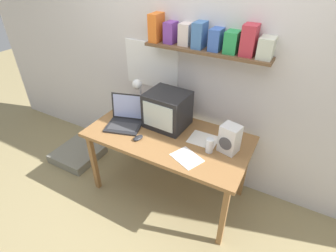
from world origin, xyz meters
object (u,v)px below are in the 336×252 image
(corner_desk, at_px, (168,140))
(floor_cushion, at_px, (78,154))
(desk_lamp, at_px, (138,90))
(juice_glass, at_px, (209,146))
(laptop, at_px, (126,117))
(printed_handout, at_px, (203,139))
(crt_monitor, at_px, (167,110))
(loose_paper_near_monitor, at_px, (187,158))
(computer_mouse, at_px, (138,138))
(space_heater, at_px, (230,139))

(corner_desk, distance_m, floor_cushion, 1.39)
(desk_lamp, xyz_separation_m, juice_glass, (0.86, -0.23, -0.22))
(laptop, height_order, printed_handout, laptop)
(corner_desk, relative_size, crt_monitor, 3.82)
(corner_desk, bearing_deg, loose_paper_near_monitor, -35.56)
(laptop, relative_size, computer_mouse, 3.42)
(floor_cushion, bearing_deg, loose_paper_near_monitor, -5.32)
(laptop, relative_size, floor_cushion, 0.77)
(juice_glass, distance_m, loose_paper_near_monitor, 0.22)
(laptop, distance_m, juice_glass, 0.88)
(crt_monitor, height_order, floor_cushion, crt_monitor)
(crt_monitor, height_order, laptop, crt_monitor)
(crt_monitor, relative_size, laptop, 0.99)
(crt_monitor, bearing_deg, floor_cushion, -166.97)
(laptop, bearing_deg, printed_handout, -8.06)
(crt_monitor, bearing_deg, corner_desk, -56.64)
(juice_glass, height_order, loose_paper_near_monitor, juice_glass)
(corner_desk, bearing_deg, desk_lamp, 156.51)
(floor_cushion, bearing_deg, crt_monitor, 10.45)
(crt_monitor, xyz_separation_m, space_heater, (0.64, -0.10, -0.05))
(laptop, xyz_separation_m, computer_mouse, (0.25, -0.16, -0.05))
(corner_desk, xyz_separation_m, desk_lamp, (-0.44, 0.19, 0.34))
(printed_handout, xyz_separation_m, floor_cushion, (-1.56, -0.16, -0.68))
(laptop, relative_size, printed_handout, 1.55)
(corner_desk, distance_m, space_heater, 0.59)
(corner_desk, bearing_deg, computer_mouse, -137.30)
(crt_monitor, distance_m, space_heater, 0.65)
(space_heater, height_order, loose_paper_near_monitor, space_heater)
(juice_glass, xyz_separation_m, computer_mouse, (-0.62, -0.15, -0.04))
(laptop, relative_size, space_heater, 1.59)
(space_heater, bearing_deg, loose_paper_near_monitor, -123.23)
(juice_glass, relative_size, printed_handout, 0.50)
(corner_desk, height_order, floor_cushion, corner_desk)
(space_heater, height_order, computer_mouse, space_heater)
(crt_monitor, relative_size, juice_glass, 3.05)
(juice_glass, xyz_separation_m, loose_paper_near_monitor, (-0.13, -0.17, -0.06))
(juice_glass, bearing_deg, crt_monitor, 159.69)
(juice_glass, distance_m, computer_mouse, 0.64)
(corner_desk, relative_size, floor_cushion, 2.93)
(computer_mouse, height_order, loose_paper_near_monitor, computer_mouse)
(printed_handout, bearing_deg, laptop, -171.21)
(space_heater, xyz_separation_m, printed_handout, (-0.24, 0.04, -0.12))
(juice_glass, bearing_deg, printed_handout, 128.59)
(laptop, bearing_deg, loose_paper_near_monitor, -30.39)
(desk_lamp, relative_size, printed_handout, 1.52)
(laptop, height_order, floor_cushion, laptop)
(desk_lamp, distance_m, juice_glass, 0.92)
(laptop, distance_m, computer_mouse, 0.30)
(desk_lamp, bearing_deg, laptop, -98.46)
(space_heater, distance_m, loose_paper_near_monitor, 0.39)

